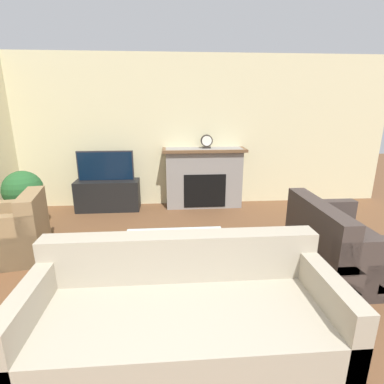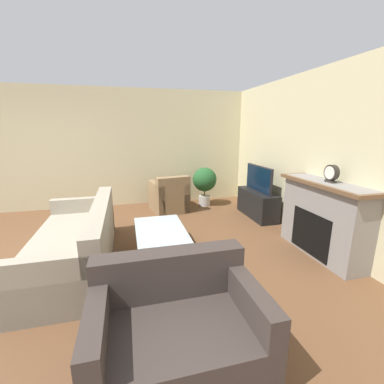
{
  "view_description": "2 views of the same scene",
  "coord_description": "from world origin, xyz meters",
  "px_view_note": "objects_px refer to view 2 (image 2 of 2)",
  "views": [
    {
      "loc": [
        0.05,
        -0.92,
        1.85
      ],
      "look_at": [
        0.35,
        2.93,
        0.71
      ],
      "focal_mm": 28.0,
      "sensor_mm": 36.0,
      "label": 1
    },
    {
      "loc": [
        3.59,
        1.72,
        1.8
      ],
      "look_at": [
        0.0,
        2.64,
        0.89
      ],
      "focal_mm": 24.0,
      "sensor_mm": 36.0,
      "label": 2
    }
  ],
  "objects_px": {
    "potted_plant": "(205,181)",
    "couch_sectional": "(77,245)",
    "mantel_clock": "(331,173)",
    "tv": "(259,179)",
    "couch_loveseat": "(177,331)",
    "armchair_by_window": "(169,198)",
    "coffee_table": "(160,231)"
  },
  "relations": [
    {
      "from": "armchair_by_window",
      "to": "coffee_table",
      "type": "bearing_deg",
      "value": 66.71
    },
    {
      "from": "couch_sectional",
      "to": "potted_plant",
      "type": "height_order",
      "value": "potted_plant"
    },
    {
      "from": "couch_loveseat",
      "to": "coffee_table",
      "type": "height_order",
      "value": "couch_loveseat"
    },
    {
      "from": "coffee_table",
      "to": "tv",
      "type": "bearing_deg",
      "value": 117.95
    },
    {
      "from": "coffee_table",
      "to": "mantel_clock",
      "type": "distance_m",
      "value": 2.5
    },
    {
      "from": "tv",
      "to": "couch_loveseat",
      "type": "bearing_deg",
      "value": -37.38
    },
    {
      "from": "armchair_by_window",
      "to": "potted_plant",
      "type": "distance_m",
      "value": 0.96
    },
    {
      "from": "couch_sectional",
      "to": "mantel_clock",
      "type": "bearing_deg",
      "value": 80.08
    },
    {
      "from": "couch_loveseat",
      "to": "potted_plant",
      "type": "bearing_deg",
      "value": 70.08
    },
    {
      "from": "tv",
      "to": "armchair_by_window",
      "type": "bearing_deg",
      "value": -115.87
    },
    {
      "from": "tv",
      "to": "couch_loveseat",
      "type": "distance_m",
      "value": 3.83
    },
    {
      "from": "mantel_clock",
      "to": "tv",
      "type": "bearing_deg",
      "value": -177.21
    },
    {
      "from": "coffee_table",
      "to": "potted_plant",
      "type": "xyz_separation_m",
      "value": [
        -2.21,
        1.35,
        0.23
      ]
    },
    {
      "from": "tv",
      "to": "potted_plant",
      "type": "distance_m",
      "value": 1.36
    },
    {
      "from": "couch_loveseat",
      "to": "potted_plant",
      "type": "distance_m",
      "value": 4.33
    },
    {
      "from": "potted_plant",
      "to": "coffee_table",
      "type": "bearing_deg",
      "value": -31.47
    },
    {
      "from": "potted_plant",
      "to": "couch_sectional",
      "type": "bearing_deg",
      "value": -47.97
    },
    {
      "from": "armchair_by_window",
      "to": "mantel_clock",
      "type": "distance_m",
      "value": 3.31
    },
    {
      "from": "tv",
      "to": "couch_sectional",
      "type": "height_order",
      "value": "tv"
    },
    {
      "from": "couch_sectional",
      "to": "armchair_by_window",
      "type": "height_order",
      "value": "same"
    },
    {
      "from": "couch_sectional",
      "to": "armchair_by_window",
      "type": "relative_size",
      "value": 2.46
    },
    {
      "from": "tv",
      "to": "couch_loveseat",
      "type": "relative_size",
      "value": 0.77
    },
    {
      "from": "couch_loveseat",
      "to": "mantel_clock",
      "type": "bearing_deg",
      "value": 27.25
    },
    {
      "from": "armchair_by_window",
      "to": "mantel_clock",
      "type": "bearing_deg",
      "value": 114.34
    },
    {
      "from": "couch_sectional",
      "to": "mantel_clock",
      "type": "relative_size",
      "value": 9.37
    },
    {
      "from": "potted_plant",
      "to": "mantel_clock",
      "type": "relative_size",
      "value": 3.77
    },
    {
      "from": "armchair_by_window",
      "to": "couch_loveseat",
      "type": "bearing_deg",
      "value": 71.12
    },
    {
      "from": "coffee_table",
      "to": "potted_plant",
      "type": "relative_size",
      "value": 1.25
    },
    {
      "from": "couch_sectional",
      "to": "couch_loveseat",
      "type": "bearing_deg",
      "value": 28.95
    },
    {
      "from": "couch_sectional",
      "to": "coffee_table",
      "type": "height_order",
      "value": "couch_sectional"
    },
    {
      "from": "armchair_by_window",
      "to": "potted_plant",
      "type": "xyz_separation_m",
      "value": [
        -0.21,
        0.89,
        0.29
      ]
    },
    {
      "from": "couch_sectional",
      "to": "armchair_by_window",
      "type": "distance_m",
      "value": 2.58
    }
  ]
}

